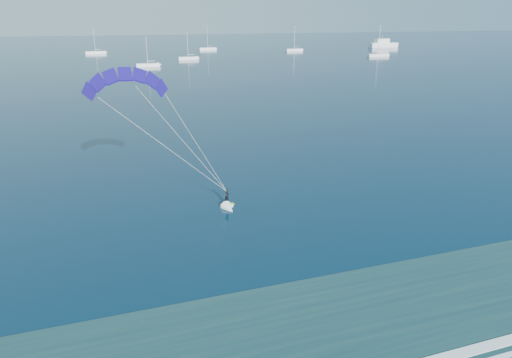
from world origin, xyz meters
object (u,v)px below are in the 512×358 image
object	(u,v)px
sailboat_6	(378,55)
sailboat_4	(208,49)
motor_yacht	(383,44)
kitesurfer_rig	(182,141)
sailboat_7	(148,65)
sailboat_5	(294,50)
sailboat_2	(96,52)
sailboat_3	(188,58)

from	to	relation	value
sailboat_6	sailboat_4	bearing A→B (deg)	134.21
motor_yacht	sailboat_4	world-z (taller)	sailboat_4
kitesurfer_rig	sailboat_4	world-z (taller)	kitesurfer_rig
sailboat_7	sailboat_6	bearing A→B (deg)	6.12
motor_yacht	sailboat_4	bearing A→B (deg)	173.69
sailboat_4	motor_yacht	bearing A→B (deg)	-6.31
kitesurfer_rig	sailboat_5	world-z (taller)	kitesurfer_rig
motor_yacht	sailboat_2	world-z (taller)	sailboat_2
kitesurfer_rig	sailboat_4	xyz separation A→B (m)	(49.82, 209.46, -6.91)
sailboat_2	sailboat_6	size ratio (longest dim) A/B	0.91
motor_yacht	kitesurfer_rig	bearing A→B (deg)	-127.12
sailboat_7	sailboat_2	bearing A→B (deg)	104.51
sailboat_7	kitesurfer_rig	bearing A→B (deg)	-94.57
sailboat_2	sailboat_5	world-z (taller)	sailboat_2
motor_yacht	sailboat_6	world-z (taller)	sailboat_6
sailboat_7	sailboat_4	bearing A→B (deg)	62.61
sailboat_5	sailboat_6	xyz separation A→B (m)	(22.59, -42.16, 0.01)
motor_yacht	sailboat_3	bearing A→B (deg)	-160.98
sailboat_3	sailboat_6	distance (m)	83.96
sailboat_5	kitesurfer_rig	bearing A→B (deg)	-115.70
kitesurfer_rig	sailboat_5	size ratio (longest dim) A/B	1.23
motor_yacht	sailboat_6	xyz separation A→B (m)	(-37.50, -53.47, -1.16)
sailboat_3	sailboat_4	xyz separation A→B (m)	(20.30, 52.65, 0.00)
sailboat_3	sailboat_7	distance (m)	29.59
sailboat_4	sailboat_7	world-z (taller)	sailboat_4
sailboat_4	sailboat_7	distance (m)	85.02
sailboat_3	motor_yacht	bearing A→B (deg)	19.02
sailboat_4	kitesurfer_rig	bearing A→B (deg)	-103.38
sailboat_3	sailboat_6	world-z (taller)	sailboat_6
sailboat_2	sailboat_6	bearing A→B (deg)	-25.27
kitesurfer_rig	sailboat_6	distance (m)	183.66
sailboat_5	sailboat_6	distance (m)	47.83
kitesurfer_rig	motor_yacht	xyz separation A→B (m)	(150.13, 198.37, -5.74)
sailboat_5	sailboat_2	bearing A→B (deg)	171.68
motor_yacht	sailboat_5	distance (m)	61.15
kitesurfer_rig	sailboat_4	distance (m)	215.41
sailboat_2	sailboat_4	xyz separation A→B (m)	(56.52, 8.24, -0.00)
kitesurfer_rig	sailboat_3	world-z (taller)	kitesurfer_rig
sailboat_4	sailboat_6	size ratio (longest dim) A/B	0.90
sailboat_2	sailboat_7	xyz separation A→B (m)	(17.40, -67.26, -0.02)
sailboat_2	sailboat_7	bearing A→B (deg)	-75.49
motor_yacht	sailboat_6	distance (m)	65.32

